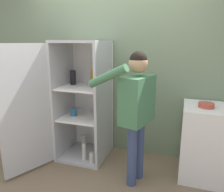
# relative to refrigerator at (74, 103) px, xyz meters

# --- Properties ---
(ground_plane) EXTENTS (12.00, 12.00, 0.00)m
(ground_plane) POSITION_rel_refrigerator_xyz_m (0.42, -0.52, -0.83)
(ground_plane) COLOR #7A664C
(wall_back) EXTENTS (7.00, 0.06, 2.55)m
(wall_back) POSITION_rel_refrigerator_xyz_m (0.42, 0.46, 0.45)
(wall_back) COLOR gray
(wall_back) RESTS_ON ground_plane
(refrigerator) EXTENTS (0.98, 1.25, 1.67)m
(refrigerator) POSITION_rel_refrigerator_xyz_m (0.00, 0.00, 0.00)
(refrigerator) COLOR #B7BABC
(refrigerator) RESTS_ON ground_plane
(person) EXTENTS (0.71, 0.56, 1.55)m
(person) POSITION_rel_refrigerator_xyz_m (0.95, -0.29, 0.15)
(person) COLOR #384770
(person) RESTS_ON ground_plane
(counter) EXTENTS (0.71, 0.63, 0.90)m
(counter) POSITION_rel_refrigerator_xyz_m (1.81, 0.10, -0.37)
(counter) COLOR white
(counter) RESTS_ON ground_plane
(bowl) EXTENTS (0.18, 0.18, 0.05)m
(bowl) POSITION_rel_refrigerator_xyz_m (1.70, 0.06, 0.11)
(bowl) COLOR #B24738
(bowl) RESTS_ON counter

